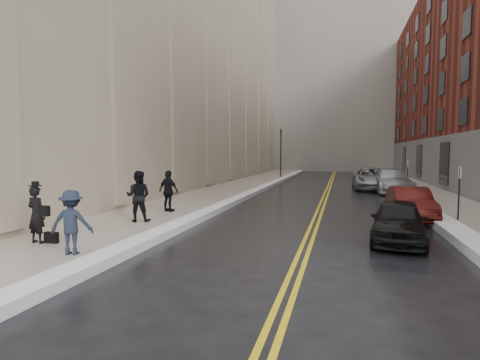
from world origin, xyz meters
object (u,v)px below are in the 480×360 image
Objects in this scene: car_maroon at (410,203)px; car_silver_far at (372,179)px; car_silver_near at (391,181)px; pedestrian_main at (37,215)px; pedestrian_c at (169,191)px; pedestrian_b at (72,222)px; pedestrian_a at (138,196)px; car_black at (398,221)px.

car_silver_far is (-0.55, 13.08, 0.15)m from car_maroon.
car_silver_near is 3.39× the size of pedestrian_main.
car_silver_far is at bearing -105.26° from pedestrian_c.
pedestrian_c reaches higher than pedestrian_main.
car_silver_far is at bearing -129.12° from pedestrian_b.
pedestrian_b is 7.10m from pedestrian_c.
pedestrian_a reaches higher than car_silver_far.
car_black is at bearing 165.66° from pedestrian_a.
pedestrian_a is 1.16× the size of pedestrian_b.
pedestrian_main reaches higher than car_black.
car_maroon is at bearing -88.72° from car_silver_far.
pedestrian_a is 1.05× the size of pedestrian_c.
pedestrian_a is (-10.77, -15.14, 0.30)m from car_silver_near.
car_silver_far is 3.04× the size of pedestrian_a.
car_silver_far is 23.62m from pedestrian_main.
car_silver_far is 17.60m from pedestrian_c.
car_silver_near is 2.92× the size of pedestrian_a.
car_black is at bearing -105.65° from car_maroon.
pedestrian_b reaches higher than car_silver_far.
car_black is at bearing -178.71° from pedestrian_c.
car_silver_near is 3.06× the size of pedestrian_c.
pedestrian_main is 3.98m from pedestrian_a.
pedestrian_c is at bearing -101.06° from pedestrian_b.
pedestrian_c reaches higher than pedestrian_b.
pedestrian_c is (0.05, 2.48, -0.05)m from pedestrian_a.
pedestrian_a reaches higher than car_maroon.
pedestrian_c reaches higher than car_silver_near.
pedestrian_a is at bearing -97.37° from pedestrian_b.
car_black is 17.46m from car_silver_far.
pedestrian_main is 1.00× the size of pedestrian_b.
car_black is 0.96× the size of car_maroon.
car_maroon is 10.32m from pedestrian_c.
car_black is 9.53m from pedestrian_c.
car_black is 2.00× the size of pedestrian_a.
car_silver_near is 18.58m from pedestrian_a.
car_black is at bearing -100.45° from car_silver_near.
car_silver_far is 19.74m from pedestrian_a.
pedestrian_b is at bearing -113.39° from car_silver_far.
pedestrian_main reaches higher than car_maroon.
car_black is at bearing -169.59° from pedestrian_b.
pedestrian_a is at bearing 106.82° from pedestrian_c.
car_silver_far is at bearing 95.36° from car_black.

